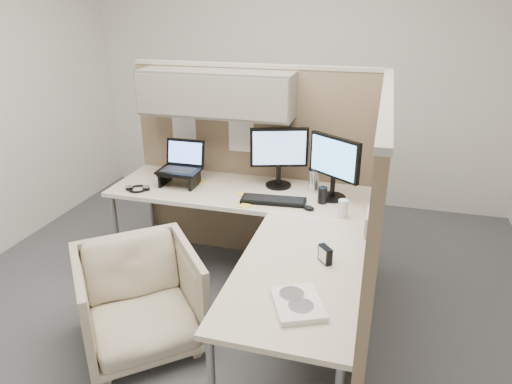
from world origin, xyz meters
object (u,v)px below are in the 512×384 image
(office_chair, at_px, (139,295))
(keyboard, at_px, (273,200))
(desk, at_px, (255,221))
(monitor_left, at_px, (279,153))

(office_chair, bearing_deg, keyboard, 11.74)
(desk, distance_m, office_chair, 0.88)
(desk, bearing_deg, monitor_left, 86.59)
(monitor_left, bearing_deg, keyboard, -101.23)
(monitor_left, relative_size, keyboard, 1.00)
(desk, height_order, monitor_left, monitor_left)
(desk, xyz_separation_m, keyboard, (0.07, 0.26, 0.05))
(keyboard, bearing_deg, monitor_left, 91.55)
(desk, xyz_separation_m, office_chair, (-0.59, -0.58, -0.32))
(office_chair, relative_size, keyboard, 1.57)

